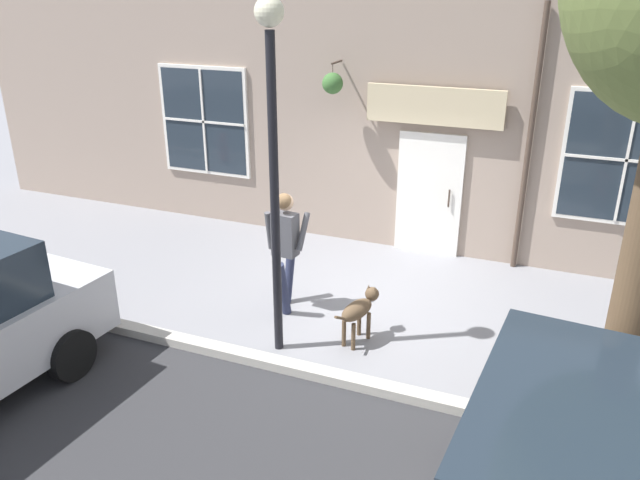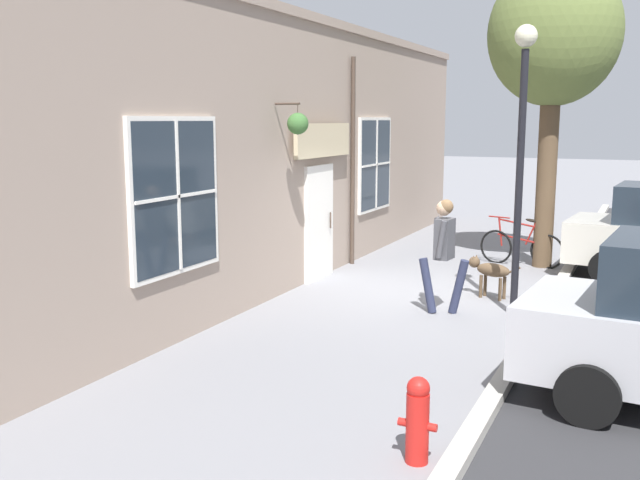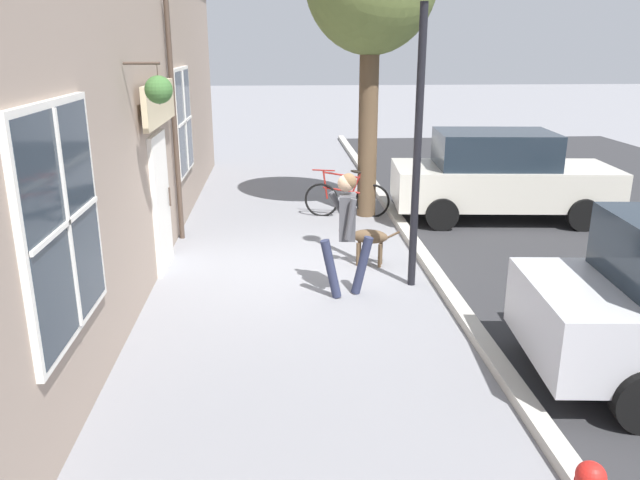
# 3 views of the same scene
# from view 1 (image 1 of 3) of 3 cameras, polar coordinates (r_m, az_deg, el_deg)

# --- Properties ---
(ground_plane) EXTENTS (90.00, 90.00, 0.00)m
(ground_plane) POSITION_cam_1_polar(r_m,az_deg,el_deg) (9.24, 4.44, -5.76)
(ground_plane) COLOR gray
(storefront_facade) EXTENTS (0.95, 18.00, 4.75)m
(storefront_facade) POSITION_cam_1_polar(r_m,az_deg,el_deg) (10.59, 8.75, 11.47)
(storefront_facade) COLOR gray
(storefront_facade) RESTS_ON ground_plane
(pedestrian_walking) EXTENTS (0.76, 0.58, 1.75)m
(pedestrian_walking) POSITION_cam_1_polar(r_m,az_deg,el_deg) (8.65, -3.19, -0.03)
(pedestrian_walking) COLOR #282D47
(pedestrian_walking) RESTS_ON ground_plane
(dog_on_leash) EXTENTS (0.96, 0.40, 0.69)m
(dog_on_leash) POSITION_cam_1_polar(r_m,az_deg,el_deg) (8.12, 3.63, -6.33)
(dog_on_leash) COLOR brown
(dog_on_leash) RESTS_ON ground_plane
(leaning_bicycle) EXTENTS (1.72, 0.36, 1.00)m
(leaning_bicycle) POSITION_cam_1_polar(r_m,az_deg,el_deg) (7.89, 24.63, -10.23)
(leaning_bicycle) COLOR black
(leaning_bicycle) RESTS_ON ground_plane
(street_lamp) EXTENTS (0.32, 0.32, 4.25)m
(street_lamp) POSITION_cam_1_polar(r_m,az_deg,el_deg) (7.10, -4.35, 9.88)
(street_lamp) COLOR black
(street_lamp) RESTS_ON ground_plane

